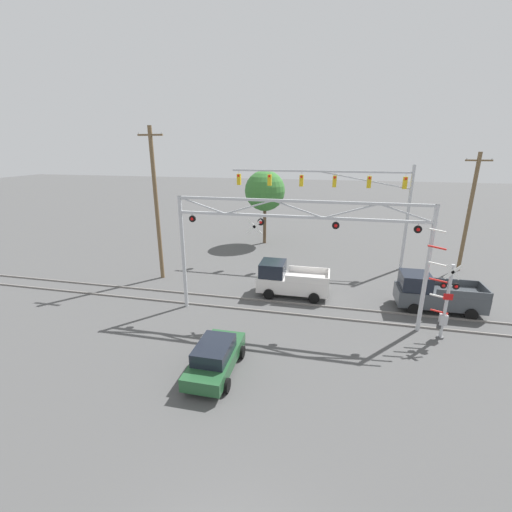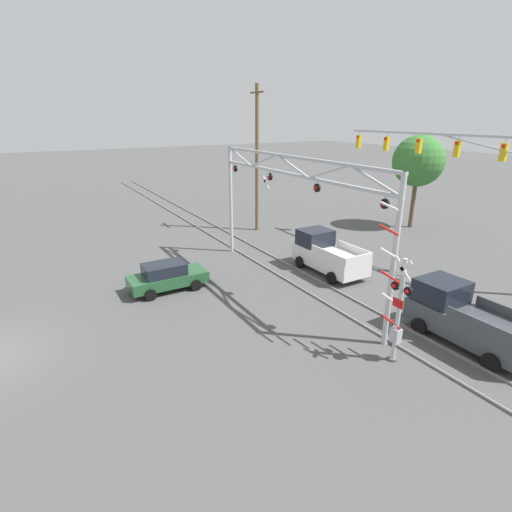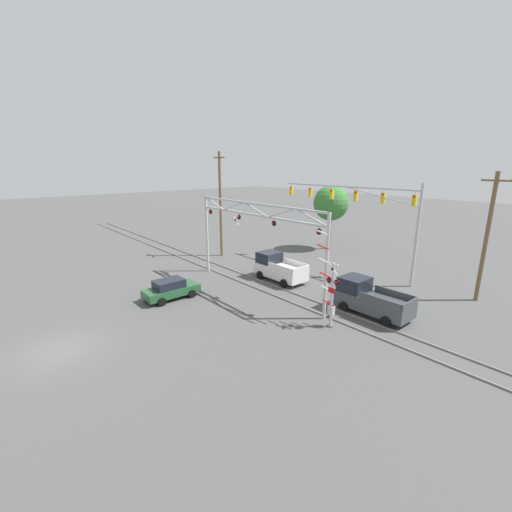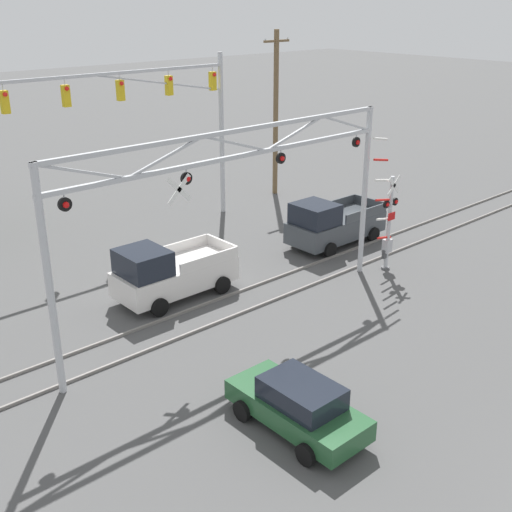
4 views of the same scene
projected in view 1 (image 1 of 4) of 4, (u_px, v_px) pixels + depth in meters
The scene contains 11 objects.
rail_track_near at pixel (295, 314), 20.00m from camera, with size 80.00×0.08×0.10m, color gray.
rail_track_far at pixel (297, 304), 21.33m from camera, with size 80.00×0.08×0.10m, color gray.
crossing_gantry at pixel (297, 235), 18.26m from camera, with size 13.49×0.27×6.77m.
crossing_signal_mast at pixel (444, 301), 17.02m from camera, with size 1.86×0.35×5.76m.
traffic_signal_span at pixel (353, 193), 26.58m from camera, with size 13.99×0.39×8.15m.
pickup_truck_lead at pixel (289, 280), 22.50m from camera, with size 4.64×2.24×2.20m.
pickup_truck_following at pixel (434, 294), 20.43m from camera, with size 4.84×2.24×2.20m.
sedan_waiting at pixel (215, 357), 14.79m from camera, with size 1.91×3.97×1.45m.
utility_pole_left at pixel (156, 204), 24.07m from camera, with size 1.80×0.28×10.73m.
utility_pole_right at pixel (469, 212), 25.83m from camera, with size 1.80×0.28×9.04m.
background_tree_beyond_span at pixel (265, 191), 33.35m from camera, with size 3.93×3.93×7.24m.
Camera 1 is at (1.71, -4.20, 9.42)m, focal length 24.00 mm.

